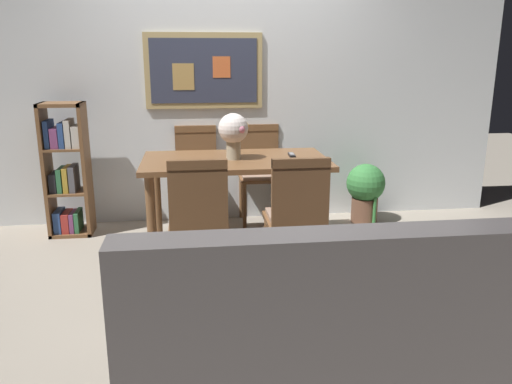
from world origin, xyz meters
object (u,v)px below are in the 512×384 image
Objects in this scene: dining_chair_near_right at (297,210)px; dining_chair_near_left at (199,212)px; flower_vase at (233,131)px; tv_remote at (292,155)px; bookshelf at (66,172)px; dining_table at (236,172)px; potted_ivy at (365,190)px; dining_chair_far_left at (196,167)px; dining_chair_far_right at (260,165)px; leather_couch at (309,318)px.

dining_chair_near_left is at bearing 177.37° from dining_chair_near_right.
tv_remote is at bearing 6.52° from flower_vase.
dining_chair_near_left reaches higher than tv_remote.
dining_table is at bearing -20.42° from bookshelf.
bookshelf is 2.70m from potted_ivy.
bookshelf is at bearing 165.31° from tv_remote.
dining_chair_far_left reaches higher than dining_table.
dining_chair_near_right is at bearing -35.04° from bookshelf.
dining_chair_far_left is at bearing -177.71° from dining_chair_far_right.
dining_chair_far_left is 5.76× the size of tv_remote.
dining_chair_far_left is at bearing 173.78° from potted_ivy.
leather_couch is (-0.08, -2.48, -0.23)m from dining_chair_far_right.
dining_chair_near_left reaches higher than leather_couch.
dining_chair_far_right reaches higher than potted_ivy.
dining_table is at bearing 66.01° from dining_chair_near_left.
dining_chair_far_right reaches higher than leather_couch.
dining_chair_far_right is (0.59, 0.02, 0.00)m from dining_chair_far_left.
leather_couch is at bearing -78.29° from dining_chair_far_left.
tv_remote is (1.88, -0.49, 0.20)m from bookshelf.
dining_chair_near_right is (0.35, -0.72, -0.11)m from dining_table.
dining_table is 1.52m from bookshelf.
potted_ivy is (2.69, -0.01, -0.25)m from bookshelf.
dining_chair_far_right is at bearing 6.27° from bookshelf.
flower_vase reaches higher than potted_ivy.
dining_chair_far_left is at bearing 112.17° from flower_vase.
dining_chair_far_right is 1.62× the size of potted_ivy.
dining_table is 0.81× the size of leather_couch.
dining_table is at bearing 52.10° from flower_vase.
dining_chair_far_left is 1.60m from potted_ivy.
dining_chair_near_left and dining_chair_far_left have the same top height.
dining_table is 0.33m from flower_vase.
leather_couch is at bearing -83.37° from dining_table.
flower_vase is at bearing -157.07° from potted_ivy.
dining_chair_far_right is at bearing 67.09° from dining_chair_near_left.
dining_chair_near_left reaches higher than dining_table.
bookshelf is at bearing 158.78° from flower_vase.
dining_chair_near_left and dining_chair_near_right have the same top height.
dining_chair_far_right is at bearing 67.70° from flower_vase.
dining_table is at bearing 116.28° from dining_chair_near_right.
flower_vase is at bearing -112.30° from dining_chair_far_right.
dining_chair_near_left is at bearing -113.99° from dining_table.
dining_chair_near_right is at bearing -126.31° from potted_ivy.
dining_chair_near_right reaches higher than potted_ivy.
dining_chair_far_left is 2.53× the size of flower_vase.
bookshelf reaches higher than flower_vase.
bookshelf is (-1.12, 1.22, 0.03)m from dining_chair_near_left.
leather_couch is (0.51, -2.46, -0.23)m from dining_chair_far_left.
dining_chair_near_right is 1.00× the size of dining_chair_far_right.
dining_table is 1.60× the size of dining_chair_near_right.
dining_chair_far_left is (-0.30, 0.70, -0.11)m from dining_table.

